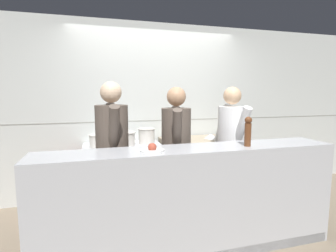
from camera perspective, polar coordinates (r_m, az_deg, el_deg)
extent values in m
plane|color=#7F705B|center=(3.20, 2.94, -22.20)|extent=(14.00, 14.00, 0.00)
cube|color=silver|center=(4.03, -2.81, 3.39)|extent=(8.00, 0.06, 2.60)
cube|color=gray|center=(4.01, -2.69, 1.23)|extent=(8.00, 0.00, 0.01)
cube|color=maroon|center=(3.72, -9.66, -11.00)|extent=(1.04, 0.70, 0.82)
cube|color=#B7BABF|center=(3.61, -9.81, -4.50)|extent=(1.06, 0.71, 0.04)
cube|color=#B7BABF|center=(3.39, -9.07, -11.73)|extent=(0.93, 0.03, 0.10)
cube|color=gray|center=(3.96, 6.26, -9.21)|extent=(1.02, 0.65, 0.90)
cube|color=black|center=(3.84, 7.94, -16.18)|extent=(0.99, 0.04, 0.10)
cube|color=#B7BABF|center=(2.67, 5.24, -15.85)|extent=(2.92, 0.45, 1.05)
cylinder|color=beige|center=(3.55, -14.89, -3.13)|extent=(0.23, 0.23, 0.17)
cylinder|color=beige|center=(3.54, -14.93, -1.88)|extent=(0.24, 0.24, 0.01)
cylinder|color=beige|center=(3.60, -9.73, -2.74)|extent=(0.31, 0.31, 0.18)
cylinder|color=beige|center=(3.58, -9.76, -1.39)|extent=(0.33, 0.33, 0.01)
cylinder|color=beige|center=(3.67, -4.68, -2.19)|extent=(0.22, 0.22, 0.22)
cylinder|color=beige|center=(3.66, -4.70, -0.62)|extent=(0.24, 0.24, 0.01)
cone|color=#B7BABF|center=(3.92, 9.33, -2.15)|extent=(0.20, 0.20, 0.07)
cylinder|color=white|center=(2.35, -3.44, -5.34)|extent=(0.22, 0.22, 0.02)
sphere|color=#B24733|center=(2.35, -3.45, -4.65)|extent=(0.08, 0.08, 0.08)
cylinder|color=brown|center=(2.68, 16.97, -1.82)|extent=(0.06, 0.06, 0.23)
sphere|color=brown|center=(2.66, 17.09, 1.22)|extent=(0.07, 0.07, 0.07)
cube|color=black|center=(3.04, -11.70, -15.63)|extent=(0.30, 0.20, 0.79)
cylinder|color=brown|center=(2.84, -12.08, -2.10)|extent=(0.35, 0.35, 0.65)
sphere|color=beige|center=(2.81, -12.33, 7.21)|extent=(0.22, 0.22, 0.22)
cylinder|color=brown|center=(3.03, -12.48, -0.07)|extent=(0.11, 0.33, 0.55)
cylinder|color=brown|center=(2.63, -11.70, -1.15)|extent=(0.11, 0.33, 0.55)
cube|color=black|center=(3.17, 1.74, -14.76)|extent=(0.32, 0.25, 0.77)
cylinder|color=brown|center=(2.98, 1.79, -2.19)|extent=(0.41, 0.41, 0.63)
sphere|color=tan|center=(2.94, 1.83, 6.43)|extent=(0.22, 0.22, 0.22)
cylinder|color=brown|center=(3.16, 1.65, -0.27)|extent=(0.18, 0.33, 0.53)
cylinder|color=brown|center=(2.77, 1.97, -1.33)|extent=(0.18, 0.33, 0.53)
cube|color=black|center=(3.51, 13.25, -12.70)|extent=(0.30, 0.21, 0.77)
cylinder|color=white|center=(3.34, 13.60, -1.28)|extent=(0.36, 0.36, 0.64)
sphere|color=#D8AD84|center=(3.30, 13.83, 6.43)|extent=(0.22, 0.22, 0.22)
cylinder|color=white|center=(3.49, 11.82, 0.37)|extent=(0.13, 0.33, 0.53)
cylinder|color=white|center=(3.17, 15.64, -0.43)|extent=(0.13, 0.33, 0.53)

